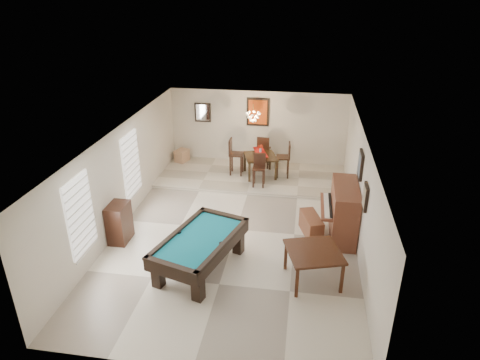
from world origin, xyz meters
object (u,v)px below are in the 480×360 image
(square_table, at_px, (313,266))
(upright_piano, at_px, (337,211))
(apothecary_chest, at_px, (119,223))
(dining_table, at_px, (260,164))
(dining_chair_north, at_px, (264,151))
(chandelier, at_px, (253,114))
(dining_chair_west, at_px, (237,157))
(dining_chair_south, at_px, (259,171))
(pool_table, at_px, (200,253))
(flower_vase, at_px, (260,148))
(dining_chair_east, at_px, (283,160))
(piano_bench, at_px, (311,225))
(corner_bench, at_px, (182,156))

(square_table, bearing_deg, upright_piano, 73.53)
(apothecary_chest, xyz_separation_m, dining_table, (3.00, 4.20, 0.03))
(dining_chair_north, bearing_deg, dining_table, 92.10)
(dining_chair_north, bearing_deg, chandelier, 76.31)
(upright_piano, bearing_deg, dining_chair_west, 134.31)
(dining_chair_south, bearing_deg, pool_table, -101.83)
(flower_vase, distance_m, chandelier, 1.17)
(dining_chair_east, distance_m, chandelier, 1.79)
(piano_bench, height_order, dining_chair_north, dining_chair_north)
(dining_chair_west, height_order, dining_chair_east, dining_chair_west)
(apothecary_chest, bearing_deg, dining_chair_south, 48.27)
(dining_chair_south, distance_m, dining_chair_west, 1.15)
(dining_chair_west, distance_m, chandelier, 1.58)
(flower_vase, bearing_deg, corner_bench, 164.42)
(dining_chair_south, distance_m, chandelier, 1.75)
(corner_bench, bearing_deg, dining_chair_west, -20.68)
(dining_table, relative_size, dining_chair_south, 0.97)
(flower_vase, height_order, dining_chair_south, flower_vase)
(flower_vase, distance_m, dining_chair_east, 0.81)
(dining_chair_west, relative_size, dining_chair_east, 1.04)
(flower_vase, xyz_separation_m, chandelier, (-0.24, -0.07, 1.14))
(piano_bench, bearing_deg, chandelier, 121.51)
(dining_chair_south, distance_m, dining_chair_east, 1.06)
(chandelier, bearing_deg, dining_chair_north, 71.21)
(dining_table, distance_m, dining_chair_north, 0.77)
(square_table, relative_size, corner_bench, 2.37)
(dining_chair_east, bearing_deg, chandelier, -88.33)
(pool_table, xyz_separation_m, chandelier, (0.52, 4.94, 1.81))
(piano_bench, distance_m, dining_chair_north, 4.28)
(chandelier, bearing_deg, dining_chair_south, -67.88)
(pool_table, distance_m, dining_chair_north, 5.83)
(upright_piano, bearing_deg, chandelier, 129.55)
(pool_table, bearing_deg, flower_vase, 98.23)
(upright_piano, xyz_separation_m, chandelier, (-2.52, 3.05, 1.52))
(chandelier, bearing_deg, dining_table, 15.47)
(corner_bench, bearing_deg, piano_bench, -41.32)
(corner_bench, height_order, chandelier, chandelier)
(chandelier, bearing_deg, upright_piano, -50.45)
(square_table, distance_m, corner_bench, 7.42)
(dining_chair_north, xyz_separation_m, dining_chair_east, (0.69, -0.72, 0.02))
(dining_table, relative_size, flower_vase, 3.82)
(upright_piano, xyz_separation_m, dining_chair_south, (-2.23, 2.34, -0.06))
(apothecary_chest, relative_size, chandelier, 1.65)
(piano_bench, bearing_deg, square_table, -88.80)
(flower_vase, height_order, dining_chair_west, dining_chair_west)
(square_table, distance_m, apothecary_chest, 4.79)
(dining_chair_north, bearing_deg, pool_table, 87.19)
(apothecary_chest, bearing_deg, upright_piano, 11.54)
(dining_chair_south, relative_size, chandelier, 1.68)
(square_table, bearing_deg, pool_table, 178.81)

